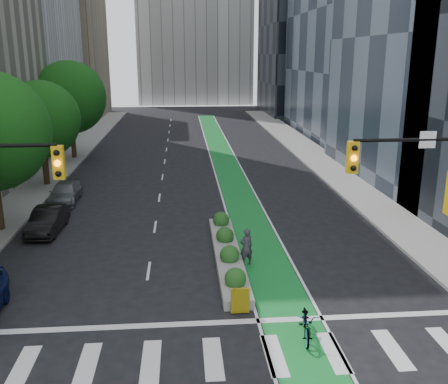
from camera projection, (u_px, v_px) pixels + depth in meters
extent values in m
plane|color=black|center=(211.00, 341.00, 17.10)|extent=(160.00, 160.00, 0.00)
cube|color=gray|center=(47.00, 176.00, 40.13)|extent=(3.60, 90.00, 0.15)
cube|color=gray|center=(333.00, 170.00, 42.04)|extent=(3.60, 90.00, 0.15)
cube|color=#167D2F|center=(224.00, 160.00, 46.15)|extent=(2.20, 70.00, 0.01)
cube|color=tan|center=(53.00, 30.00, 75.40)|extent=(14.00, 16.00, 26.00)
cube|color=black|center=(309.00, 25.00, 80.28)|extent=(14.00, 18.00, 28.00)
cylinder|color=black|center=(45.00, 156.00, 36.74)|extent=(0.44, 0.44, 4.48)
sphere|color=#13480F|center=(41.00, 119.00, 36.01)|extent=(5.60, 5.60, 5.60)
cylinder|color=black|center=(72.00, 132.00, 46.25)|extent=(0.44, 0.44, 5.15)
sphere|color=#13480F|center=(70.00, 97.00, 45.42)|extent=(6.60, 6.60, 6.60)
cube|color=gold|center=(59.00, 162.00, 15.53)|extent=(0.34, 0.28, 1.05)
sphere|color=orange|center=(57.00, 163.00, 15.38)|extent=(0.20, 0.20, 0.20)
cylinder|color=black|center=(435.00, 139.00, 16.37)|extent=(5.50, 0.12, 0.12)
cube|color=gold|center=(352.00, 157.00, 16.29)|extent=(0.34, 0.28, 1.05)
sphere|color=orange|center=(354.00, 158.00, 16.14)|extent=(0.20, 0.20, 0.20)
cube|color=white|center=(428.00, 140.00, 16.32)|extent=(0.55, 0.04, 0.55)
cube|color=gray|center=(228.00, 256.00, 23.86)|extent=(1.20, 10.00, 0.40)
cube|color=yellow|center=(240.00, 300.00, 18.78)|extent=(0.70, 0.12, 1.00)
sphere|color=#194C19|center=(235.00, 279.00, 20.38)|extent=(0.90, 0.90, 0.90)
sphere|color=#194C19|center=(230.00, 255.00, 22.78)|extent=(0.90, 0.90, 0.90)
sphere|color=#194C19|center=(225.00, 236.00, 25.18)|extent=(0.90, 0.90, 0.90)
sphere|color=#194C19|center=(221.00, 220.00, 27.59)|extent=(0.90, 0.90, 0.90)
imported|color=gray|center=(307.00, 323.00, 17.23)|extent=(1.06, 2.18, 1.10)
imported|color=#36303A|center=(246.00, 247.00, 23.03)|extent=(0.77, 0.64, 1.80)
imported|color=black|center=(48.00, 220.00, 27.43)|extent=(1.61, 4.21, 1.37)
imported|color=#5C5F61|center=(65.00, 193.00, 33.03)|extent=(1.90, 4.47, 1.29)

